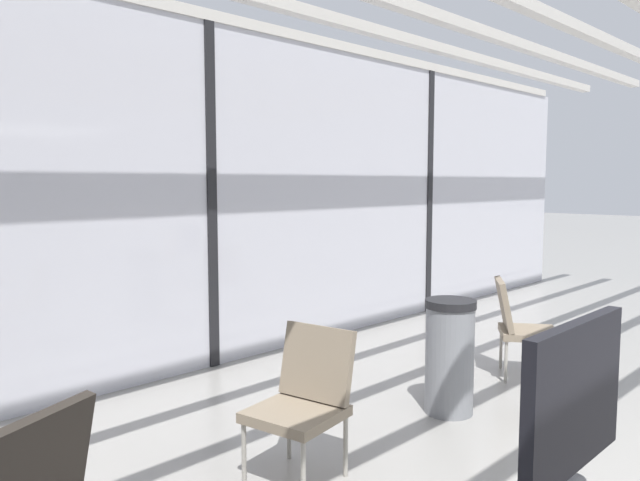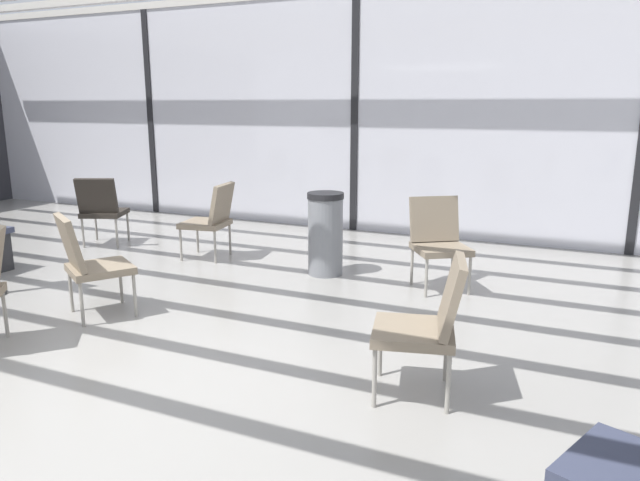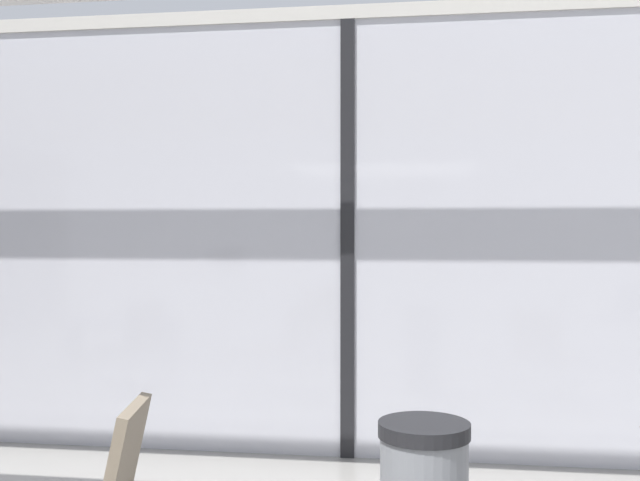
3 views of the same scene
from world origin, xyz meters
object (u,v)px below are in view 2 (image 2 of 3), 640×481
at_px(lounge_chair_6, 212,216).
at_px(lounge_chair_4, 88,259).
at_px(lounge_chair_0, 101,207).
at_px(trash_bin, 325,234).
at_px(lounge_chair_1, 429,318).
at_px(parked_airplane, 390,100).
at_px(lounge_chair_2, 438,237).

bearing_deg(lounge_chair_6, lounge_chair_4, -4.71).
distance_m(lounge_chair_0, lounge_chair_4, 2.68).
relative_size(lounge_chair_0, lounge_chair_6, 1.00).
bearing_deg(trash_bin, lounge_chair_0, 179.49).
bearing_deg(lounge_chair_1, lounge_chair_6, -140.06).
bearing_deg(lounge_chair_0, lounge_chair_4, 108.60).
height_order(lounge_chair_1, trash_bin, lounge_chair_1).
xyz_separation_m(lounge_chair_4, lounge_chair_6, (-0.18, 2.03, 0.00)).
height_order(parked_airplane, lounge_chair_0, parked_airplane).
bearing_deg(lounge_chair_1, trash_bin, -157.15).
height_order(lounge_chair_4, lounge_chair_6, same).
relative_size(parked_airplane, lounge_chair_4, 16.45).
relative_size(lounge_chair_0, lounge_chair_4, 1.00).
distance_m(lounge_chair_6, trash_bin, 1.45).
bearing_deg(parked_airplane, lounge_chair_4, -87.07).
bearing_deg(lounge_chair_1, lounge_chair_0, -129.11).
distance_m(lounge_chair_4, lounge_chair_6, 2.04).
xyz_separation_m(lounge_chair_1, lounge_chair_2, (-0.46, 2.21, 0.00)).
distance_m(parked_airplane, trash_bin, 7.96).
bearing_deg(lounge_chair_4, lounge_chair_2, -108.31).
xyz_separation_m(lounge_chair_1, trash_bin, (-1.63, 2.17, -0.06)).
bearing_deg(lounge_chair_6, lounge_chair_1, 44.30).
xyz_separation_m(lounge_chair_1, lounge_chair_6, (-3.07, 2.24, 0.00)).
distance_m(parked_airplane, lounge_chair_2, 8.25).
distance_m(lounge_chair_2, lounge_chair_4, 3.15).
bearing_deg(lounge_chair_1, parked_airplane, -174.94).
bearing_deg(trash_bin, lounge_chair_2, 1.76).
xyz_separation_m(lounge_chair_0, lounge_chair_2, (4.23, 0.01, 0.00)).
bearing_deg(lounge_chair_0, parked_airplane, -123.02).
height_order(parked_airplane, lounge_chair_2, parked_airplane).
xyz_separation_m(parked_airplane, trash_bin, (1.76, -7.64, -1.41)).
xyz_separation_m(parked_airplane, lounge_chair_6, (0.32, -7.57, -1.35)).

